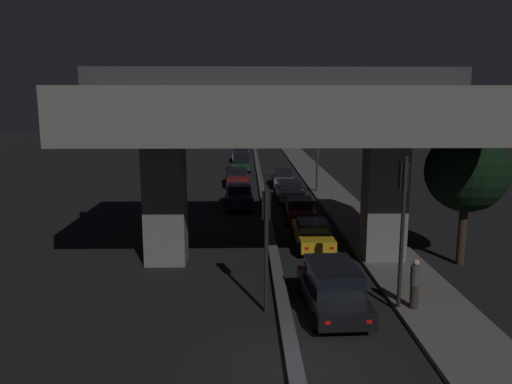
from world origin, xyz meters
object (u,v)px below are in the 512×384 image
Objects in this scene: car_silver_fourth_oncoming at (241,155)px; motorcycle_blue_filtering_near at (305,282)px; car_grey_fifth at (283,178)px; car_dark_red_second_oncoming at (237,177)px; pedestrian_on_sidewalk at (415,284)px; car_taxi_yellow_second at (312,233)px; traffic_light_right_of_median at (403,208)px; traffic_light_left_of_median at (266,227)px; car_dark_green_third_oncoming at (241,162)px; car_dark_red_third at (300,209)px; car_dark_blue_lead_oncoming at (239,196)px; car_black_lead at (333,287)px; street_lamp at (313,132)px; car_silver_fourth at (289,190)px.

car_silver_fourth_oncoming is 42.13m from motorcycle_blue_filtering_near.
car_grey_fifth is 4.01m from car_dark_red_second_oncoming.
pedestrian_on_sidewalk reaches higher than motorcycle_blue_filtering_near.
car_taxi_yellow_second is 6.74m from motorcycle_blue_filtering_near.
traffic_light_right_of_median is 1.17× the size of car_taxi_yellow_second.
traffic_light_left_of_median is at bearing 1.24° from car_dark_red_second_oncoming.
pedestrian_on_sidewalk is (6.37, -35.15, 0.08)m from car_dark_green_third_oncoming.
car_dark_red_second_oncoming is at bearing 19.92° from car_dark_red_third.
traffic_light_left_of_median reaches higher than car_silver_fourth_oncoming.
motorcycle_blue_filtering_near is at bearing 4.80° from car_dark_red_second_oncoming.
pedestrian_on_sidewalk reaches higher than car_silver_fourth_oncoming.
car_grey_fifth is 1.05× the size of car_silver_fourth_oncoming.
car_dark_green_third_oncoming is at bearing 23.48° from car_grey_fifth.
car_dark_red_second_oncoming is (-0.27, 9.09, -0.07)m from car_dark_blue_lead_oncoming.
car_grey_fifth is 24.59m from motorcycle_blue_filtering_near.
traffic_light_left_of_median is 0.96× the size of car_black_lead.
car_dark_red_second_oncoming is 2.66× the size of pedestrian_on_sidewalk.
street_lamp is 1.71× the size of car_dark_red_third.
street_lamp is 4.29× the size of motorcycle_blue_filtering_near.
car_dark_red_third is at bearing -102.40° from street_lamp.
car_dark_red_second_oncoming is at bearing 12.09° from car_taxi_yellow_second.
car_silver_fourth_oncoming is (-3.97, 35.40, 0.09)m from car_taxi_yellow_second.
street_lamp is 5.52m from car_silver_fourth.
car_taxi_yellow_second is (-1.93, -14.76, -4.14)m from street_lamp.
car_taxi_yellow_second is 1.00× the size of car_dark_blue_lead_oncoming.
traffic_light_left_of_median is 0.55× the size of street_lamp.
car_silver_fourth_oncoming is (-3.95, 29.50, 0.11)m from car_dark_red_third.
car_black_lead is at bearing -95.69° from street_lamp.
car_taxi_yellow_second is at bearing 6.57° from car_silver_fourth_oncoming.
car_black_lead is 2.87m from pedestrian_on_sidewalk.
street_lamp is at bearing 90.25° from traffic_light_right_of_median.
street_lamp reaches higher than car_silver_fourth.
car_silver_fourth reaches higher than car_dark_red_third.
traffic_light_right_of_median is 19.85m from car_silver_fourth.
car_dark_red_second_oncoming is (-3.80, 26.42, -0.14)m from car_black_lead.
car_black_lead is 1.10× the size of car_dark_green_third_oncoming.
car_grey_fifth is 1.07× the size of car_dark_green_third_oncoming.
car_silver_fourth is at bearing 3.76° from car_dark_red_third.
car_taxi_yellow_second is 2.62× the size of pedestrian_on_sidewalk.
car_grey_fifth is (0.17, 25.81, -0.16)m from car_black_lead.
motorcycle_blue_filtering_near is 3.99m from pedestrian_on_sidewalk.
car_dark_green_third_oncoming reaches higher than car_dark_red_third.
car_dark_red_third is (-1.95, -8.86, -4.15)m from street_lamp.
street_lamp reaches higher than traffic_light_left_of_median.
car_taxi_yellow_second is (0.33, 7.88, -0.19)m from car_black_lead.
motorcycle_blue_filtering_near is at bearing 6.89° from car_dark_blue_lead_oncoming.
street_lamp is at bearing 91.53° from pedestrian_on_sidewalk.
car_dark_green_third_oncoming is (-3.62, 15.43, 0.20)m from car_silver_fourth.
car_dark_red_second_oncoming reaches higher than car_grey_fifth.
car_dark_blue_lead_oncoming is 2.62× the size of pedestrian_on_sidewalk.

